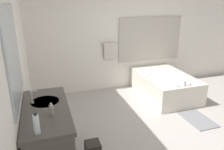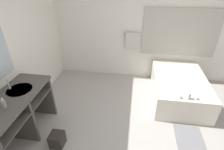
% 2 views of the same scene
% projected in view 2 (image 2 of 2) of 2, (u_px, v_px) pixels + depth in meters
% --- Properties ---
extents(ground_plane, '(16.00, 16.00, 0.00)m').
position_uv_depth(ground_plane, '(140.00, 144.00, 2.85)').
color(ground_plane, '#A8A39E').
rests_on(ground_plane, ground).
extents(wall_back_with_blinds, '(7.40, 0.13, 2.70)m').
position_uv_depth(wall_back_with_blinds, '(147.00, 25.00, 4.06)').
color(wall_back_with_blinds, white).
rests_on(wall_back_with_blinds, ground_plane).
extents(vanity_counter, '(0.57, 1.32, 0.87)m').
position_uv_depth(vanity_counter, '(17.00, 109.00, 2.64)').
color(vanity_counter, '#4C4742').
rests_on(vanity_counter, ground_plane).
extents(sink_faucet, '(0.09, 0.04, 0.18)m').
position_uv_depth(sink_faucet, '(8.00, 84.00, 2.64)').
color(sink_faucet, silver).
rests_on(sink_faucet, vanity_counter).
extents(bathtub, '(1.06, 1.64, 0.63)m').
position_uv_depth(bathtub, '(178.00, 86.00, 3.78)').
color(bathtub, silver).
rests_on(bathtub, ground_plane).
extents(soap_dispenser, '(0.05, 0.05, 0.16)m').
position_uv_depth(soap_dispenser, '(4.00, 104.00, 2.27)').
color(soap_dispenser, gray).
rests_on(soap_dispenser, vanity_counter).
extents(waste_bin, '(0.21, 0.21, 0.24)m').
position_uv_depth(waste_bin, '(57.00, 140.00, 2.78)').
color(waste_bin, '#2D2823').
rests_on(waste_bin, ground_plane).
extents(bath_mat, '(0.45, 0.67, 0.02)m').
position_uv_depth(bath_mat, '(190.00, 141.00, 2.88)').
color(bath_mat, slate).
rests_on(bath_mat, ground_plane).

